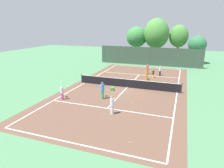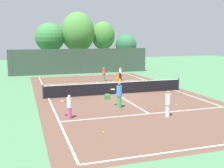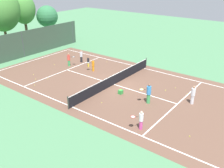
{
  "view_description": "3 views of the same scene",
  "coord_description": "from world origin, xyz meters",
  "px_view_note": "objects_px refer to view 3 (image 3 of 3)",
  "views": [
    {
      "loc": [
        5.76,
        -21.06,
        6.9
      ],
      "look_at": [
        -1.29,
        -1.64,
        0.74
      ],
      "focal_mm": 31.7,
      "sensor_mm": 36.0,
      "label": 1
    },
    {
      "loc": [
        -7.3,
        -21.62,
        4.67
      ],
      "look_at": [
        -1.13,
        -2.42,
        1.29
      ],
      "focal_mm": 44.94,
      "sensor_mm": 36.0,
      "label": 2
    },
    {
      "loc": [
        -17.55,
        -13.12,
        9.81
      ],
      "look_at": [
        -1.24,
        -0.7,
        0.68
      ],
      "focal_mm": 40.69,
      "sensor_mm": 36.0,
      "label": 3
    }
  ],
  "objects_px": {
    "tennis_ball_6": "(48,79)",
    "tennis_ball_7": "(54,65)",
    "tennis_ball_10": "(102,102)",
    "tennis_ball_11": "(107,62)",
    "player_4": "(69,60)",
    "player_2": "(193,95)",
    "tennis_ball_9": "(165,90)",
    "player_0": "(88,62)",
    "player_3": "(141,120)",
    "player_5": "(81,56)",
    "tennis_ball_3": "(34,85)",
    "tennis_ball_2": "(187,94)",
    "tennis_ball_4": "(36,79)",
    "ball_crate": "(121,92)",
    "tennis_ball_8": "(190,136)",
    "player_6": "(93,65)",
    "player_1": "(149,93)",
    "tennis_ball_5": "(33,75)",
    "tennis_ball_1": "(175,88)"
  },
  "relations": [
    {
      "from": "tennis_ball_6",
      "to": "tennis_ball_7",
      "type": "distance_m",
      "value": 4.18
    },
    {
      "from": "tennis_ball_10",
      "to": "tennis_ball_11",
      "type": "xyz_separation_m",
      "value": [
        8.25,
        6.0,
        0.0
      ]
    },
    {
      "from": "player_4",
      "to": "tennis_ball_10",
      "type": "relative_size",
      "value": 22.63
    },
    {
      "from": "player_2",
      "to": "tennis_ball_6",
      "type": "distance_m",
      "value": 13.86
    },
    {
      "from": "tennis_ball_7",
      "to": "tennis_ball_9",
      "type": "xyz_separation_m",
      "value": [
        1.48,
        -13.23,
        0.0
      ]
    },
    {
      "from": "tennis_ball_6",
      "to": "tennis_ball_10",
      "type": "relative_size",
      "value": 1.0
    },
    {
      "from": "player_0",
      "to": "player_3",
      "type": "height_order",
      "value": "player_3"
    },
    {
      "from": "player_5",
      "to": "tennis_ball_3",
      "type": "bearing_deg",
      "value": -171.7
    },
    {
      "from": "player_2",
      "to": "player_4",
      "type": "bearing_deg",
      "value": 88.96
    },
    {
      "from": "tennis_ball_2",
      "to": "tennis_ball_7",
      "type": "distance_m",
      "value": 15.21
    },
    {
      "from": "tennis_ball_4",
      "to": "tennis_ball_6",
      "type": "height_order",
      "value": "same"
    },
    {
      "from": "ball_crate",
      "to": "tennis_ball_7",
      "type": "height_order",
      "value": "ball_crate"
    },
    {
      "from": "tennis_ball_2",
      "to": "tennis_ball_8",
      "type": "height_order",
      "value": "same"
    },
    {
      "from": "player_6",
      "to": "tennis_ball_2",
      "type": "distance_m",
      "value": 10.29
    },
    {
      "from": "tennis_ball_9",
      "to": "player_1",
      "type": "bearing_deg",
      "value": 178.65
    },
    {
      "from": "player_1",
      "to": "tennis_ball_5",
      "type": "bearing_deg",
      "value": 98.39
    },
    {
      "from": "tennis_ball_8",
      "to": "tennis_ball_9",
      "type": "xyz_separation_m",
      "value": [
        5.39,
        4.4,
        0.0
      ]
    },
    {
      "from": "player_2",
      "to": "player_3",
      "type": "distance_m",
      "value": 5.79
    },
    {
      "from": "player_0",
      "to": "tennis_ball_11",
      "type": "bearing_deg",
      "value": -13.33
    },
    {
      "from": "player_2",
      "to": "player_1",
      "type": "bearing_deg",
      "value": 125.28
    },
    {
      "from": "tennis_ball_7",
      "to": "tennis_ball_8",
      "type": "height_order",
      "value": "same"
    },
    {
      "from": "tennis_ball_4",
      "to": "tennis_ball_11",
      "type": "relative_size",
      "value": 1.0
    },
    {
      "from": "ball_crate",
      "to": "tennis_ball_9",
      "type": "distance_m",
      "value": 4.11
    },
    {
      "from": "player_0",
      "to": "ball_crate",
      "type": "relative_size",
      "value": 2.7
    },
    {
      "from": "player_6",
      "to": "tennis_ball_10",
      "type": "relative_size",
      "value": 19.7
    },
    {
      "from": "player_2",
      "to": "tennis_ball_3",
      "type": "bearing_deg",
      "value": 112.61
    },
    {
      "from": "player_0",
      "to": "tennis_ball_2",
      "type": "distance_m",
      "value": 11.56
    },
    {
      "from": "tennis_ball_1",
      "to": "ball_crate",
      "type": "bearing_deg",
      "value": 140.15
    },
    {
      "from": "tennis_ball_4",
      "to": "player_0",
      "type": "bearing_deg",
      "value": -16.33
    },
    {
      "from": "player_4",
      "to": "tennis_ball_6",
      "type": "xyz_separation_m",
      "value": [
        -3.96,
        -1.04,
        -0.74
      ]
    },
    {
      "from": "ball_crate",
      "to": "player_4",
      "type": "bearing_deg",
      "value": 75.39
    },
    {
      "from": "tennis_ball_3",
      "to": "tennis_ball_5",
      "type": "xyz_separation_m",
      "value": [
        1.58,
        2.26,
        0.0
      ]
    },
    {
      "from": "player_0",
      "to": "player_4",
      "type": "distance_m",
      "value": 2.2
    },
    {
      "from": "player_1",
      "to": "tennis_ball_4",
      "type": "height_order",
      "value": "player_1"
    },
    {
      "from": "tennis_ball_3",
      "to": "player_4",
      "type": "bearing_deg",
      "value": 12.4
    },
    {
      "from": "ball_crate",
      "to": "tennis_ball_10",
      "type": "distance_m",
      "value": 2.3
    },
    {
      "from": "player_4",
      "to": "ball_crate",
      "type": "bearing_deg",
      "value": -104.61
    },
    {
      "from": "player_0",
      "to": "tennis_ball_5",
      "type": "distance_m",
      "value": 6.03
    },
    {
      "from": "player_3",
      "to": "tennis_ball_5",
      "type": "relative_size",
      "value": 21.07
    },
    {
      "from": "player_2",
      "to": "tennis_ball_6",
      "type": "bearing_deg",
      "value": 105.5
    },
    {
      "from": "tennis_ball_6",
      "to": "tennis_ball_10",
      "type": "height_order",
      "value": "same"
    },
    {
      "from": "player_6",
      "to": "tennis_ball_6",
      "type": "distance_m",
      "value": 4.93
    },
    {
      "from": "player_0",
      "to": "tennis_ball_4",
      "type": "xyz_separation_m",
      "value": [
        -5.88,
        1.72,
        -0.56
      ]
    },
    {
      "from": "player_4",
      "to": "player_1",
      "type": "bearing_deg",
      "value": -101.32
    },
    {
      "from": "tennis_ball_2",
      "to": "tennis_ball_8",
      "type": "relative_size",
      "value": 1.0
    },
    {
      "from": "player_4",
      "to": "tennis_ball_3",
      "type": "distance_m",
      "value": 5.91
    },
    {
      "from": "player_6",
      "to": "tennis_ball_9",
      "type": "distance_m",
      "value": 8.42
    },
    {
      "from": "player_1",
      "to": "player_5",
      "type": "relative_size",
      "value": 1.18
    },
    {
      "from": "player_2",
      "to": "tennis_ball_5",
      "type": "bearing_deg",
      "value": 104.17
    },
    {
      "from": "player_5",
      "to": "tennis_ball_4",
      "type": "height_order",
      "value": "player_5"
    }
  ]
}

